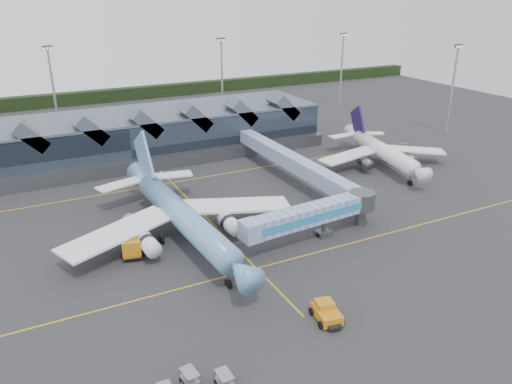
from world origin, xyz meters
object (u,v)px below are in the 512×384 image
fuel_truck (131,234)px  pushback_tug (326,312)px  main_airliner (180,214)px  regional_jet (381,150)px  jet_bridge (319,213)px

fuel_truck → pushback_tug: bearing=-48.5°
main_airliner → pushback_tug: bearing=-76.3°
regional_jet → fuel_truck: regional_jet is taller
main_airliner → fuel_truck: size_ratio=4.08×
pushback_tug → regional_jet: bearing=53.9°
regional_jet → fuel_truck: size_ratio=3.05×
jet_bridge → fuel_truck: (-25.87, 10.05, -2.10)m
main_airliner → pushback_tug: 27.92m
regional_jet → fuel_truck: (-55.97, -11.65, -1.51)m
main_airliner → pushback_tug: (8.06, -26.55, -3.07)m
main_airliner → jet_bridge: size_ratio=1.77×
jet_bridge → pushback_tug: 20.46m
main_airliner → jet_bridge: bearing=-29.7°
jet_bridge → fuel_truck: bearing=154.3°
regional_jet → jet_bridge: size_ratio=1.33×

